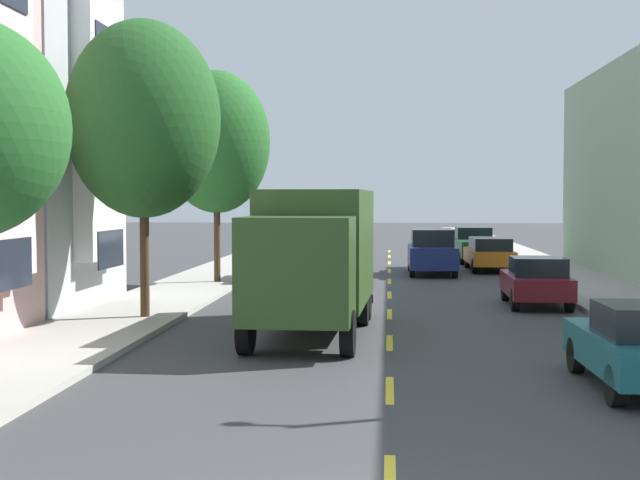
% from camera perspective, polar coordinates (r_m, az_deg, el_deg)
% --- Properties ---
extents(ground_plane, '(160.00, 160.00, 0.00)m').
position_cam_1_polar(ground_plane, '(38.30, 4.40, -2.20)').
color(ground_plane, '#38383A').
extents(sidewalk_left, '(3.20, 120.00, 0.14)m').
position_cam_1_polar(sidewalk_left, '(36.99, -6.67, -2.27)').
color(sidewalk_left, '#A39E93').
rests_on(sidewalk_left, ground_plane).
extents(sidewalk_right, '(3.20, 120.00, 0.14)m').
position_cam_1_polar(sidewalk_right, '(37.00, 15.48, -2.35)').
color(sidewalk_right, '#A39E93').
rests_on(sidewalk_right, ground_plane).
extents(lane_centerline_dashes, '(0.14, 47.20, 0.01)m').
position_cam_1_polar(lane_centerline_dashes, '(32.83, 4.40, -3.01)').
color(lane_centerline_dashes, yellow).
rests_on(lane_centerline_dashes, ground_plane).
extents(street_tree_second, '(4.01, 4.01, 7.73)m').
position_cam_1_polar(street_tree_second, '(24.08, -11.09, 7.49)').
color(street_tree_second, '#47331E').
rests_on(street_tree_second, sidewalk_left).
extents(street_tree_third, '(3.97, 3.97, 7.82)m').
position_cam_1_polar(street_tree_third, '(33.79, -6.54, 6.16)').
color(street_tree_third, '#47331E').
rests_on(street_tree_third, sidewalk_left).
extents(delivery_box_truck, '(2.67, 7.88, 3.44)m').
position_cam_1_polar(delivery_box_truck, '(21.69, -0.31, -0.78)').
color(delivery_box_truck, '#2D471E').
rests_on(delivery_box_truck, ground_plane).
extents(parked_hatchback_burgundy, '(1.83, 4.04, 1.50)m').
position_cam_1_polar(parked_hatchback_burgundy, '(27.78, 13.50, -2.55)').
color(parked_hatchback_burgundy, maroon).
rests_on(parked_hatchback_burgundy, ground_plane).
extents(parked_wagon_orange, '(1.89, 4.73, 1.50)m').
position_cam_1_polar(parked_wagon_orange, '(40.83, 10.64, -0.81)').
color(parked_wagon_orange, orange).
rests_on(parked_wagon_orange, ground_plane).
extents(parked_pickup_forest, '(2.14, 5.35, 1.73)m').
position_cam_1_polar(parked_pickup_forest, '(46.51, 9.79, -0.35)').
color(parked_pickup_forest, '#194C28').
rests_on(parked_pickup_forest, ground_plane).
extents(parked_sedan_champagne, '(1.90, 4.54, 1.43)m').
position_cam_1_polar(parked_sedan_champagne, '(55.78, 0.06, 0.10)').
color(parked_sedan_champagne, tan).
rests_on(parked_sedan_champagne, ground_plane).
extents(parked_hatchback_charcoal, '(1.85, 4.05, 1.50)m').
position_cam_1_polar(parked_hatchback_charcoal, '(42.69, -1.45, -0.68)').
color(parked_hatchback_charcoal, '#333338').
rests_on(parked_hatchback_charcoal, ground_plane).
extents(parked_wagon_black, '(1.86, 4.71, 1.50)m').
position_cam_1_polar(parked_wagon_black, '(34.96, -2.73, -1.34)').
color(parked_wagon_black, black).
rests_on(parked_wagon_black, ground_plane).
extents(parked_sedan_red, '(1.83, 4.51, 1.43)m').
position_cam_1_polar(parked_sedan_red, '(52.81, 9.18, -0.08)').
color(parked_sedan_red, '#AD1E1E').
rests_on(parked_sedan_red, ground_plane).
extents(moving_navy_sedan, '(1.95, 4.80, 1.93)m').
position_cam_1_polar(moving_navy_sedan, '(38.68, 7.07, -0.70)').
color(moving_navy_sedan, navy).
rests_on(moving_navy_sedan, ground_plane).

